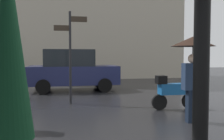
{
  "coord_description": "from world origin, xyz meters",
  "views": [
    {
      "loc": [
        -0.98,
        -2.06,
        1.58
      ],
      "look_at": [
        0.41,
        4.68,
        1.2
      ],
      "focal_mm": 40.58,
      "sensor_mm": 36.0,
      "label": 1
    }
  ],
  "objects_px": {
    "parked_scooter": "(173,91)",
    "street_signpost": "(70,48)",
    "parked_car_right": "(72,70)",
    "folded_patio_umbrella_near": "(7,54)",
    "pedestrian_with_umbrella": "(193,55)"
  },
  "relations": [
    {
      "from": "parked_car_right",
      "to": "street_signpost",
      "type": "height_order",
      "value": "street_signpost"
    },
    {
      "from": "street_signpost",
      "to": "folded_patio_umbrella_near",
      "type": "bearing_deg",
      "value": -95.91
    },
    {
      "from": "parked_car_right",
      "to": "street_signpost",
      "type": "bearing_deg",
      "value": 74.44
    },
    {
      "from": "folded_patio_umbrella_near",
      "to": "pedestrian_with_umbrella",
      "type": "xyz_separation_m",
      "value": [
        3.41,
        3.67,
        0.03
      ]
    },
    {
      "from": "folded_patio_umbrella_near",
      "to": "pedestrian_with_umbrella",
      "type": "distance_m",
      "value": 5.01
    },
    {
      "from": "folded_patio_umbrella_near",
      "to": "parked_scooter",
      "type": "xyz_separation_m",
      "value": [
        3.63,
        5.14,
        -1.04
      ]
    },
    {
      "from": "pedestrian_with_umbrella",
      "to": "street_signpost",
      "type": "bearing_deg",
      "value": -76.0
    },
    {
      "from": "folded_patio_umbrella_near",
      "to": "street_signpost",
      "type": "xyz_separation_m",
      "value": [
        0.69,
        6.64,
        0.25
      ]
    },
    {
      "from": "parked_scooter",
      "to": "folded_patio_umbrella_near",
      "type": "bearing_deg",
      "value": -123.65
    },
    {
      "from": "folded_patio_umbrella_near",
      "to": "parked_scooter",
      "type": "bearing_deg",
      "value": 54.77
    },
    {
      "from": "parked_scooter",
      "to": "parked_car_right",
      "type": "height_order",
      "value": "parked_car_right"
    },
    {
      "from": "pedestrian_with_umbrella",
      "to": "parked_car_right",
      "type": "xyz_separation_m",
      "value": [
        -2.52,
        6.27,
        -0.67
      ]
    },
    {
      "from": "parked_scooter",
      "to": "parked_car_right",
      "type": "xyz_separation_m",
      "value": [
        -2.74,
        4.8,
        0.39
      ]
    },
    {
      "from": "parked_scooter",
      "to": "street_signpost",
      "type": "distance_m",
      "value": 3.55
    },
    {
      "from": "street_signpost",
      "to": "parked_scooter",
      "type": "bearing_deg",
      "value": -26.97
    }
  ]
}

